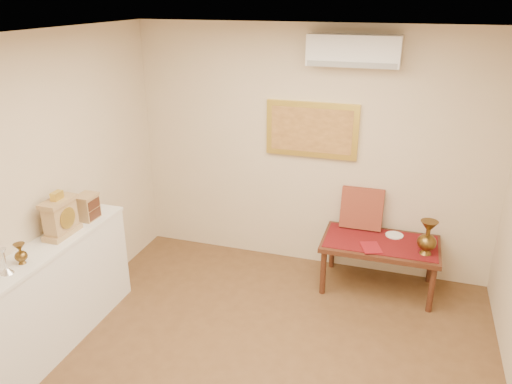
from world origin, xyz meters
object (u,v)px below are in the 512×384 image
at_px(brass_urn_tall, 428,234).
at_px(wooden_chest, 88,207).
at_px(display_ledge, 47,300).
at_px(mantel_clock, 60,217).
at_px(low_table, 380,247).

xyz_separation_m(brass_urn_tall, wooden_chest, (-3.09, -1.08, 0.33)).
distance_m(brass_urn_tall, display_ledge, 3.59).
bearing_deg(wooden_chest, mantel_clock, -92.41).
relative_size(mantel_clock, wooden_chest, 1.68).
bearing_deg(mantel_clock, display_ledge, -92.22).
distance_m(mantel_clock, wooden_chest, 0.36).
relative_size(display_ledge, mantel_clock, 4.93).
relative_size(display_ledge, wooden_chest, 8.28).
height_order(mantel_clock, wooden_chest, mantel_clock).
relative_size(display_ledge, low_table, 1.68).
bearing_deg(low_table, wooden_chest, -155.42).
height_order(brass_urn_tall, mantel_clock, mantel_clock).
distance_m(display_ledge, low_table, 3.27).
bearing_deg(low_table, brass_urn_tall, -16.65).
distance_m(display_ledge, wooden_chest, 0.91).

